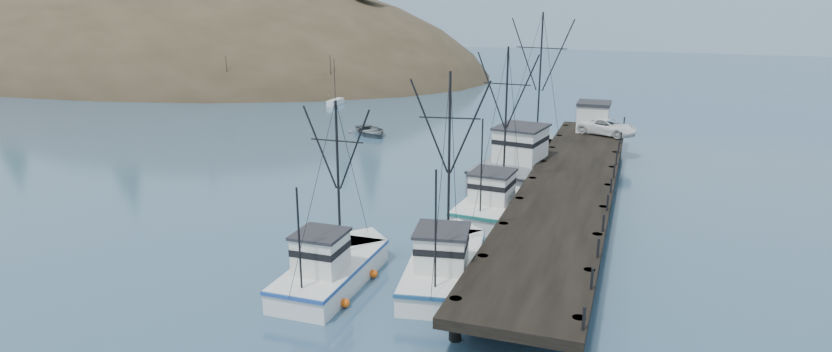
# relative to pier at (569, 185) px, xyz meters

# --- Properties ---
(ground) EXTENTS (400.00, 400.00, 0.00)m
(ground) POSITION_rel_pier_xyz_m (-14.00, -16.00, -1.69)
(ground) COLOR #2F4D69
(ground) RESTS_ON ground
(pier) EXTENTS (6.00, 44.00, 2.00)m
(pier) POSITION_rel_pier_xyz_m (0.00, 0.00, 0.00)
(pier) COLOR black
(pier) RESTS_ON ground
(headland) EXTENTS (134.80, 78.00, 51.00)m
(headland) POSITION_rel_pier_xyz_m (-88.95, 62.61, -6.24)
(headland) COLOR #382D1E
(headland) RESTS_ON ground
(distant_ridge) EXTENTS (360.00, 40.00, 26.00)m
(distant_ridge) POSITION_rel_pier_xyz_m (-4.00, 154.00, -1.69)
(distant_ridge) COLOR #9EB2C6
(distant_ridge) RESTS_ON ground
(distant_ridge_far) EXTENTS (180.00, 25.00, 18.00)m
(distant_ridge_far) POSITION_rel_pier_xyz_m (-54.00, 169.00, -1.69)
(distant_ridge_far) COLOR silver
(distant_ridge_far) RESTS_ON ground
(moored_sailboats) EXTENTS (25.10, 18.14, 6.35)m
(moored_sailboats) POSITION_rel_pier_xyz_m (-49.37, 37.12, -1.36)
(moored_sailboats) COLOR white
(moored_sailboats) RESTS_ON ground
(trawler_near) EXTENTS (5.09, 11.13, 11.22)m
(trawler_near) POSITION_rel_pier_xyz_m (-4.88, -13.90, -0.87)
(trawler_near) COLOR white
(trawler_near) RESTS_ON ground
(trawler_mid) EXTENTS (3.31, 9.69, 9.87)m
(trawler_mid) POSITION_rel_pier_xyz_m (-10.20, -16.48, -0.87)
(trawler_mid) COLOR white
(trawler_mid) RESTS_ON ground
(trawler_far) EXTENTS (4.46, 11.39, 11.59)m
(trawler_far) POSITION_rel_pier_xyz_m (-4.53, -2.29, -0.87)
(trawler_far) COLOR white
(trawler_far) RESTS_ON ground
(work_vessel) EXTENTS (7.20, 16.41, 13.55)m
(work_vessel) POSITION_rel_pier_xyz_m (-4.08, 7.53, -0.46)
(work_vessel) COLOR slate
(work_vessel) RESTS_ON ground
(pier_shed) EXTENTS (3.00, 3.20, 2.80)m
(pier_shed) POSITION_rel_pier_xyz_m (0.08, 18.00, 1.73)
(pier_shed) COLOR silver
(pier_shed) RESTS_ON pier
(pickup_truck) EXTENTS (5.95, 4.32, 1.50)m
(pickup_truck) POSITION_rel_pier_xyz_m (1.50, 16.68, 1.06)
(pickup_truck) COLOR white
(pickup_truck) RESTS_ON pier
(motorboat) EXTENTS (6.79, 6.83, 1.16)m
(motorboat) POSITION_rel_pier_xyz_m (-22.89, 18.01, -1.69)
(motorboat) COLOR slate
(motorboat) RESTS_ON ground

